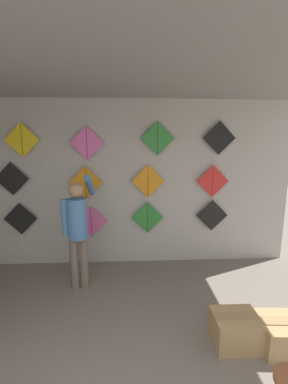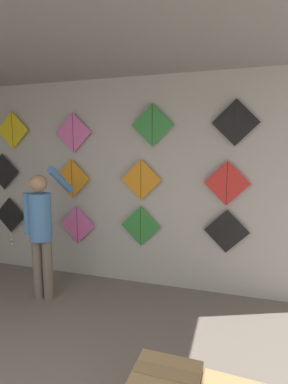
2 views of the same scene
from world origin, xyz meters
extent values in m
cube|color=#BCB7AD|center=(0.00, 3.33, 1.40)|extent=(5.90, 0.06, 2.80)
cube|color=gray|center=(0.00, 1.65, 2.82)|extent=(5.90, 4.10, 0.04)
cylinder|color=#726656|center=(-0.64, 2.49, 0.38)|extent=(0.12, 0.12, 0.77)
cylinder|color=#726656|center=(-0.50, 2.51, 0.38)|extent=(0.12, 0.12, 0.77)
cylinder|color=#4C7FB7|center=(-0.57, 2.50, 1.05)|extent=(0.27, 0.27, 0.57)
sphere|color=tan|center=(-0.57, 2.50, 1.46)|extent=(0.21, 0.21, 0.21)
cylinder|color=#4C7FB7|center=(-0.73, 2.48, 1.08)|extent=(0.10, 0.10, 0.51)
cylinder|color=#4C7FB7|center=(-0.41, 2.73, 1.49)|extent=(0.10, 0.47, 0.37)
cube|color=tan|center=(1.77, 1.24, 0.15)|extent=(0.55, 0.47, 0.31)
cube|color=#A08052|center=(1.77, 1.24, 0.31)|extent=(0.50, 0.16, 0.01)
cube|color=tan|center=(1.28, 1.31, 0.16)|extent=(0.47, 0.41, 0.33)
cube|color=#A08052|center=(1.28, 1.31, 0.33)|extent=(0.45, 0.12, 0.01)
cube|color=black|center=(-1.67, 3.24, 0.84)|extent=(0.55, 0.01, 0.55)
cylinder|color=black|center=(-1.67, 3.24, 0.84)|extent=(0.01, 0.01, 0.53)
sphere|color=white|center=(-1.67, 3.23, 0.52)|extent=(0.04, 0.04, 0.04)
sphere|color=white|center=(-1.67, 3.23, 0.45)|extent=(0.04, 0.04, 0.04)
sphere|color=white|center=(-1.67, 3.23, 0.38)|extent=(0.04, 0.04, 0.04)
cube|color=pink|center=(-0.49, 3.24, 0.78)|extent=(0.55, 0.01, 0.55)
cylinder|color=black|center=(-0.49, 3.24, 0.78)|extent=(0.01, 0.01, 0.53)
cube|color=#338C38|center=(0.47, 3.24, 0.84)|extent=(0.55, 0.01, 0.55)
cylinder|color=black|center=(0.47, 3.24, 0.84)|extent=(0.01, 0.01, 0.53)
cube|color=black|center=(1.60, 3.24, 0.85)|extent=(0.55, 0.01, 0.55)
cylinder|color=black|center=(1.60, 3.24, 0.85)|extent=(0.01, 0.01, 0.53)
cube|color=black|center=(-1.75, 3.24, 1.52)|extent=(0.55, 0.01, 0.55)
cylinder|color=black|center=(-1.75, 3.24, 1.52)|extent=(0.01, 0.01, 0.53)
cube|color=orange|center=(-0.56, 3.24, 1.45)|extent=(0.55, 0.01, 0.55)
cylinder|color=black|center=(-0.56, 3.24, 1.45)|extent=(0.01, 0.01, 0.53)
cube|color=orange|center=(0.48, 3.24, 1.47)|extent=(0.55, 0.01, 0.55)
cylinder|color=black|center=(0.48, 3.24, 1.47)|extent=(0.01, 0.01, 0.53)
cube|color=red|center=(1.58, 3.24, 1.46)|extent=(0.55, 0.01, 0.55)
cylinder|color=black|center=(1.58, 3.24, 1.46)|extent=(0.01, 0.01, 0.53)
cube|color=yellow|center=(-1.53, 3.24, 2.15)|extent=(0.55, 0.01, 0.55)
cylinder|color=black|center=(-1.53, 3.24, 2.15)|extent=(0.01, 0.01, 0.53)
cube|color=pink|center=(-0.51, 3.24, 2.10)|extent=(0.55, 0.01, 0.55)
cylinder|color=black|center=(-0.51, 3.24, 2.10)|extent=(0.01, 0.01, 0.53)
cube|color=#338C38|center=(0.63, 3.24, 2.17)|extent=(0.55, 0.01, 0.55)
cylinder|color=black|center=(0.63, 3.24, 2.17)|extent=(0.01, 0.01, 0.53)
cube|color=black|center=(1.65, 3.24, 2.18)|extent=(0.55, 0.01, 0.55)
cylinder|color=black|center=(1.65, 3.24, 2.18)|extent=(0.01, 0.01, 0.53)
camera|label=1|loc=(0.20, -1.01, 2.11)|focal=24.00mm
camera|label=2|loc=(1.69, -0.52, 1.87)|focal=28.00mm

